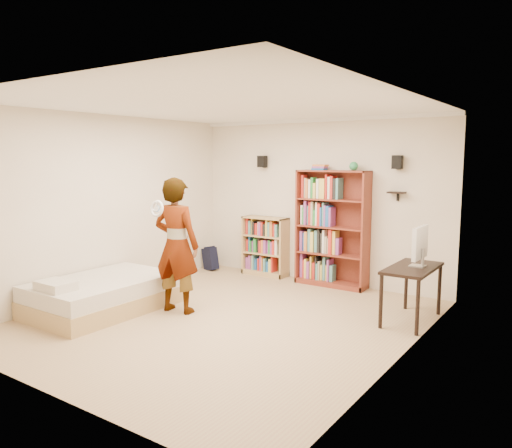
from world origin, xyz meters
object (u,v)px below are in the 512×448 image
(daybed, at_px, (103,291))
(tall_bookshelf, at_px, (332,229))
(low_bookshelf, at_px, (265,246))
(computer_desk, at_px, (411,294))
(person, at_px, (176,245))

(daybed, bearing_deg, tall_bookshelf, 56.44)
(tall_bookshelf, distance_m, low_bookshelf, 1.36)
(daybed, bearing_deg, computer_desk, 28.16)
(low_bookshelf, height_order, computer_desk, low_bookshelf)
(tall_bookshelf, relative_size, daybed, 1.00)
(low_bookshelf, relative_size, person, 0.57)
(daybed, distance_m, person, 1.20)
(tall_bookshelf, xyz_separation_m, daybed, (-1.97, -2.97, -0.66))
(person, bearing_deg, low_bookshelf, -94.50)
(computer_desk, xyz_separation_m, person, (-2.73, -1.38, 0.55))
(low_bookshelf, bearing_deg, daybed, -102.72)
(tall_bookshelf, xyz_separation_m, low_bookshelf, (-1.30, 0.02, -0.42))
(tall_bookshelf, bearing_deg, computer_desk, -32.76)
(low_bookshelf, height_order, daybed, low_bookshelf)
(low_bookshelf, distance_m, computer_desk, 3.11)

